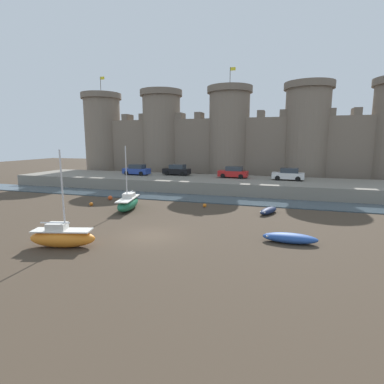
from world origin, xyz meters
TOP-DOWN VIEW (x-y plane):
  - ground_plane at (0.00, 0.00)m, footprint 160.00×160.00m
  - water_channel at (0.00, 14.48)m, footprint 80.00×4.50m
  - quay_road at (0.00, 21.73)m, footprint 60.08×10.00m
  - castle at (-0.00, 31.10)m, footprint 55.40×7.32m
  - sailboat_midflat_centre at (-4.35, -3.74)m, footprint 4.40×2.32m
  - rowboat_near_channel_right at (9.66, 1.42)m, footprint 3.59×1.20m
  - sailboat_foreground_centre at (-5.58, 7.00)m, footprint 2.52×5.21m
  - rowboat_midflat_right at (7.84, 9.37)m, footprint 1.94×3.00m
  - mooring_buoy_off_centre at (-10.02, 10.75)m, footprint 0.52×0.52m
  - mooring_buoy_near_shore at (1.39, 10.34)m, footprint 0.38×0.38m
  - mooring_buoy_near_channel at (-10.20, 7.42)m, footprint 0.39×0.39m
  - car_quay_east at (-6.59, 23.86)m, footprint 4.19×2.06m
  - car_quay_centre_east at (2.20, 23.10)m, footprint 4.19×2.06m
  - car_quay_west at (-12.60, 22.36)m, footprint 4.19×2.06m
  - car_quay_centre_west at (9.62, 22.65)m, footprint 4.19×2.06m

SIDE VIEW (x-z plane):
  - ground_plane at x=0.00m, z-range 0.00..0.00m
  - water_channel at x=0.00m, z-range 0.00..0.10m
  - mooring_buoy_near_shore at x=1.39m, z-range 0.00..0.38m
  - mooring_buoy_near_channel at x=-10.20m, z-range 0.00..0.39m
  - mooring_buoy_off_centre at x=-10.02m, z-range 0.00..0.52m
  - rowboat_midflat_right at x=7.84m, z-range 0.02..0.60m
  - rowboat_near_channel_right at x=9.66m, z-range 0.02..0.68m
  - sailboat_midflat_centre at x=-4.35m, z-range -2.45..3.80m
  - sailboat_foreground_centre at x=-5.58m, z-range -2.46..3.84m
  - quay_road at x=0.00m, z-range 0.00..1.60m
  - car_quay_east at x=-6.59m, z-range 1.57..3.19m
  - car_quay_centre_east at x=2.20m, z-range 1.57..3.19m
  - car_quay_west at x=-12.60m, z-range 1.57..3.19m
  - car_quay_centre_west at x=9.62m, z-range 1.57..3.19m
  - castle at x=0.00m, z-range -2.14..16.26m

